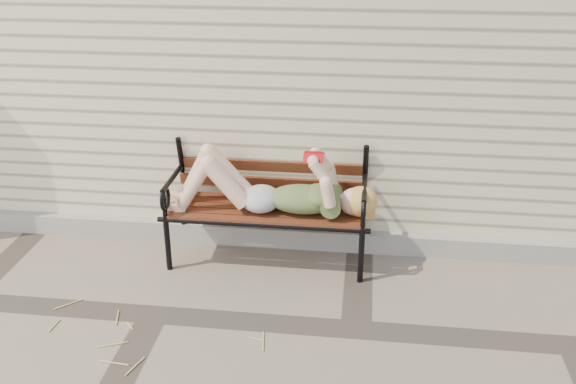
# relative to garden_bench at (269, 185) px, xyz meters

# --- Properties ---
(ground) EXTENTS (80.00, 80.00, 0.00)m
(ground) POSITION_rel_garden_bench_xyz_m (-0.60, -0.84, -0.54)
(ground) COLOR #746659
(ground) RESTS_ON ground
(foundation_strip) EXTENTS (8.00, 0.10, 0.15)m
(foundation_strip) POSITION_rel_garden_bench_xyz_m (-0.60, 0.13, -0.47)
(foundation_strip) COLOR #9B978C
(foundation_strip) RESTS_ON ground
(garden_bench) EXTENTS (1.50, 0.60, 0.97)m
(garden_bench) POSITION_rel_garden_bench_xyz_m (0.00, 0.00, 0.00)
(garden_bench) COLOR black
(garden_bench) RESTS_ON ground
(reading_woman) EXTENTS (1.41, 0.32, 0.44)m
(reading_woman) POSITION_rel_garden_bench_xyz_m (0.01, -0.12, 0.03)
(reading_woman) COLOR #092D3F
(reading_woman) RESTS_ON ground
(straw_scatter) EXTENTS (3.07, 1.73, 0.01)m
(straw_scatter) POSITION_rel_garden_bench_xyz_m (-1.16, -1.45, -0.54)
(straw_scatter) COLOR #CFBE65
(straw_scatter) RESTS_ON ground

